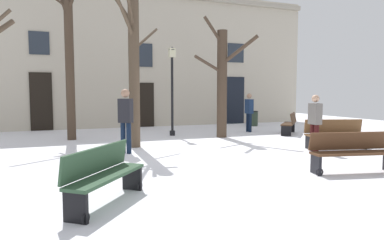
% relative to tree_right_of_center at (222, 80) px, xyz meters
% --- Properties ---
extents(ground_plane, '(29.31, 29.31, 0.00)m').
position_rel_tree_right_of_center_xyz_m(ground_plane, '(-1.75, -2.93, -2.21)').
color(ground_plane, white).
extents(building_facade, '(18.32, 0.60, 6.94)m').
position_rel_tree_right_of_center_xyz_m(building_facade, '(-1.75, 5.24, 1.31)').
color(building_facade, '#BCB29E').
rests_on(building_facade, ground).
extents(tree_right_of_center, '(2.17, 1.94, 4.57)m').
position_rel_tree_right_of_center_xyz_m(tree_right_of_center, '(0.00, 0.00, 0.00)').
color(tree_right_of_center, '#423326').
rests_on(tree_right_of_center, ground).
extents(tree_foreground, '(1.92, 1.78, 5.92)m').
position_rel_tree_right_of_center_xyz_m(tree_foreground, '(-5.52, 1.37, 0.80)').
color(tree_foreground, '#423326').
rests_on(tree_foreground, ground).
extents(tree_near_facade, '(1.94, 2.53, 5.48)m').
position_rel_tree_right_of_center_xyz_m(tree_near_facade, '(-3.64, -1.14, 0.65)').
color(tree_near_facade, '#4C3D2D').
rests_on(tree_near_facade, ground).
extents(streetlamp, '(0.30, 0.30, 3.57)m').
position_rel_tree_right_of_center_xyz_m(streetlamp, '(-1.66, 1.18, -0.02)').
color(streetlamp, black).
rests_on(streetlamp, ground).
extents(litter_bin, '(0.49, 0.49, 0.78)m').
position_rel_tree_right_of_center_xyz_m(litter_bin, '(3.51, 3.48, -1.82)').
color(litter_bin, '#2D3D2D').
rests_on(litter_bin, ground).
extents(bench_far_corner, '(1.92, 1.01, 0.91)m').
position_rel_tree_right_of_center_xyz_m(bench_far_corner, '(2.15, -3.64, -1.75)').
color(bench_far_corner, brown).
rests_on(bench_far_corner, ground).
extents(bench_back_to_back_left, '(1.94, 0.84, 0.88)m').
position_rel_tree_right_of_center_xyz_m(bench_back_to_back_left, '(0.15, -6.23, -1.75)').
color(bench_back_to_back_left, '#51331E').
rests_on(bench_back_to_back_left, ground).
extents(bench_facing_shops, '(1.43, 1.48, 0.90)m').
position_rel_tree_right_of_center_xyz_m(bench_facing_shops, '(3.12, -0.09, -1.76)').
color(bench_facing_shops, '#3D2819').
rests_on(bench_facing_shops, ground).
extents(bench_by_litter_bin, '(1.41, 1.63, 0.90)m').
position_rel_tree_right_of_center_xyz_m(bench_by_litter_bin, '(-5.15, -6.47, -1.74)').
color(bench_by_litter_bin, '#2D4C33').
rests_on(bench_by_litter_bin, ground).
extents(person_by_shop_door, '(0.43, 0.41, 1.84)m').
position_rel_tree_right_of_center_xyz_m(person_by_shop_door, '(-4.10, -2.22, -1.17)').
color(person_by_shop_door, black).
rests_on(person_by_shop_door, ground).
extents(person_strolling, '(0.24, 0.39, 1.68)m').
position_rel_tree_right_of_center_xyz_m(person_strolling, '(1.19, -3.82, -1.28)').
color(person_strolling, '#350F0F').
rests_on(person_strolling, ground).
extents(person_crossing_plaza, '(0.25, 0.40, 1.70)m').
position_rel_tree_right_of_center_xyz_m(person_crossing_plaza, '(1.91, 1.21, -1.27)').
color(person_crossing_plaza, black).
rests_on(person_crossing_plaza, ground).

